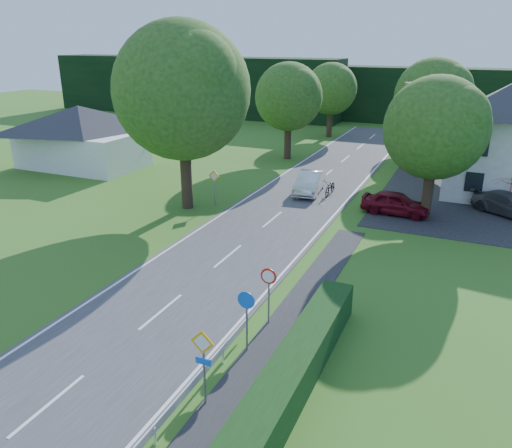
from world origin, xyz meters
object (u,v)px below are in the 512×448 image
at_px(streetlight, 429,140).
at_px(moving_car, 310,182).
at_px(motorcycle, 330,187).
at_px(parked_car_red, 396,203).
at_px(parked_car_silver_a, 480,178).
at_px(parked_car_grey, 509,205).
at_px(parasol, 510,193).

xyz_separation_m(streetlight, moving_car, (-7.76, 0.35, -3.67)).
relative_size(motorcycle, parked_car_red, 0.50).
relative_size(streetlight, motorcycle, 3.78).
bearing_deg(streetlight, motorcycle, 176.13).
xyz_separation_m(motorcycle, parked_car_silver_a, (9.60, 6.08, 0.17)).
bearing_deg(parked_car_silver_a, moving_car, 106.84).
distance_m(moving_car, parked_car_grey, 12.91).
bearing_deg(moving_car, parked_car_red, -26.03).
bearing_deg(parked_car_grey, parked_car_silver_a, 51.54).
bearing_deg(parasol, motorcycle, -172.84).
relative_size(parked_car_silver_a, parasol, 1.81).
bearing_deg(parasol, streetlight, -160.11).
xyz_separation_m(parked_car_red, parasol, (6.49, 3.79, 0.37)).
bearing_deg(parked_car_grey, parked_car_red, 146.47).
bearing_deg(moving_car, parasol, 0.24).
relative_size(moving_car, motorcycle, 2.15).
bearing_deg(motorcycle, parked_car_silver_a, 32.15).
distance_m(streetlight, parked_car_grey, 6.41).
height_order(parked_car_red, parked_car_silver_a, parked_car_silver_a).
distance_m(moving_car, motorcycle, 1.51).
xyz_separation_m(moving_car, parked_car_grey, (12.91, 0.40, -0.07)).
distance_m(moving_car, parked_car_red, 6.79).
relative_size(parked_car_red, parked_car_silver_a, 0.96).
xyz_separation_m(motorcycle, parasol, (11.39, 1.43, 0.53)).
height_order(parked_car_red, parasol, parasol).
bearing_deg(parked_car_red, streetlight, -32.32).
xyz_separation_m(streetlight, parked_car_red, (-1.37, -1.93, -3.70)).
bearing_deg(streetlight, parked_car_silver_a, 62.86).
height_order(streetlight, parked_car_grey, streetlight).
bearing_deg(parked_car_silver_a, motorcycle, 110.17).
distance_m(parked_car_silver_a, parked_car_grey, 6.04).
distance_m(streetlight, moving_car, 8.59).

